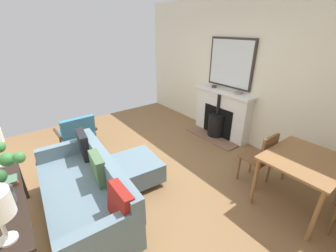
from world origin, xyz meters
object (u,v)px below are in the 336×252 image
at_px(sofa, 86,191).
at_px(dining_chair_near_fireplace, 262,156).
at_px(book_stack, 3,183).
at_px(dining_table, 304,165).
at_px(mantel_bowl_far, 237,93).
at_px(fireplace, 220,116).
at_px(console_table, 7,202).
at_px(mantel_bowl_near, 214,86).
at_px(ottoman, 137,168).
at_px(armchair_accent, 77,131).

distance_m(sofa, dining_chair_near_fireplace, 2.51).
xyz_separation_m(book_stack, dining_chair_near_fireplace, (-3.05, 1.17, -0.24)).
relative_size(dining_table, dining_chair_near_fireplace, 1.11).
height_order(mantel_bowl_far, sofa, mantel_bowl_far).
xyz_separation_m(fireplace, console_table, (3.89, 0.50, 0.17)).
bearing_deg(console_table, mantel_bowl_near, -168.61).
distance_m(fireplace, console_table, 3.93).
bearing_deg(mantel_bowl_near, ottoman, 14.25).
bearing_deg(mantel_bowl_near, sofa, 14.02).
xyz_separation_m(mantel_bowl_near, ottoman, (2.34, 0.59, -0.82)).
xyz_separation_m(mantel_bowl_far, dining_chair_near_fireplace, (0.88, 1.18, -0.54)).
bearing_deg(mantel_bowl_near, console_table, 11.39).
height_order(fireplace, book_stack, fireplace).
height_order(fireplace, mantel_bowl_far, mantel_bowl_far).
distance_m(fireplace, sofa, 3.18).
height_order(armchair_accent, book_stack, book_stack).
distance_m(book_stack, dining_table, 3.51).
bearing_deg(mantel_bowl_near, armchair_accent, -17.81).
bearing_deg(fireplace, console_table, 7.30).
bearing_deg(mantel_bowl_far, sofa, 3.29).
relative_size(mantel_bowl_far, armchair_accent, 0.20).
distance_m(armchair_accent, console_table, 2.05).
distance_m(ottoman, dining_table, 2.32).
xyz_separation_m(ottoman, armchair_accent, (0.45, -1.49, 0.19)).
relative_size(fireplace, book_stack, 5.18).
bearing_deg(mantel_bowl_far, book_stack, 0.18).
xyz_separation_m(sofa, book_stack, (0.75, -0.17, 0.39)).
relative_size(sofa, book_stack, 7.09).
xyz_separation_m(console_table, dining_table, (-3.06, 1.55, 0.02)).
bearing_deg(mantel_bowl_near, fireplace, 81.53).
xyz_separation_m(dining_table, dining_chair_near_fireplace, (0.00, -0.56, -0.14)).
height_order(mantel_bowl_far, ottoman, mantel_bowl_far).
height_order(mantel_bowl_near, console_table, mantel_bowl_near).
height_order(ottoman, book_stack, book_stack).
bearing_deg(book_stack, sofa, 167.31).
xyz_separation_m(ottoman, book_stack, (1.59, 0.03, 0.51)).
bearing_deg(mantel_bowl_near, book_stack, 9.01).
relative_size(sofa, dining_chair_near_fireplace, 2.20).
distance_m(mantel_bowl_far, book_stack, 3.94).
bearing_deg(dining_table, mantel_bowl_far, -116.78).
relative_size(book_stack, dining_chair_near_fireplace, 0.31).
xyz_separation_m(console_table, dining_chair_near_fireplace, (-3.06, 1.00, -0.12)).
xyz_separation_m(mantel_bowl_far, sofa, (3.18, 0.18, -0.70)).
relative_size(mantel_bowl_far, dining_table, 0.16).
height_order(mantel_bowl_far, armchair_accent, mantel_bowl_far).
bearing_deg(dining_chair_near_fireplace, console_table, -18.05).
bearing_deg(sofa, mantel_bowl_far, -176.71).
height_order(fireplace, dining_chair_near_fireplace, fireplace).
relative_size(mantel_bowl_far, book_stack, 0.57).
bearing_deg(fireplace, ottoman, 7.44).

